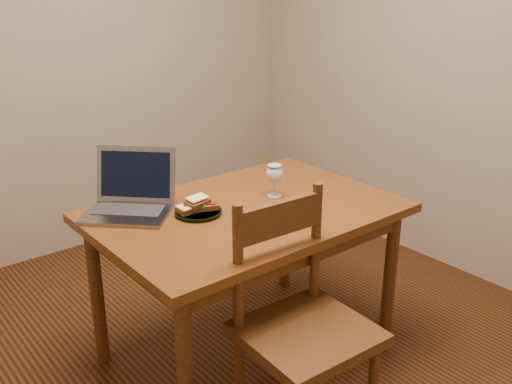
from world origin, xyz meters
TOP-DOWN VIEW (x-y plane):
  - floor at (0.00, 0.00)m, footprint 3.20×3.20m
  - back_wall at (0.00, 1.61)m, footprint 3.20×0.02m
  - right_wall at (1.61, 0.00)m, footprint 0.02×3.20m
  - table at (0.07, -0.03)m, footprint 1.30×0.90m
  - chair at (-0.09, -0.57)m, footprint 0.48×0.46m
  - plate at (-0.13, 0.05)m, footprint 0.20×0.20m
  - sandwich_cheese at (-0.16, 0.06)m, footprint 0.11×0.07m
  - sandwich_tomato at (-0.09, 0.04)m, footprint 0.12×0.09m
  - sandwich_top at (-0.13, 0.05)m, footprint 0.12×0.09m
  - milk_glass at (0.26, 0.00)m, footprint 0.08×0.08m
  - laptop at (-0.32, 0.27)m, footprint 0.48×0.48m

SIDE VIEW (x-z plane):
  - floor at x=0.00m, z-range -0.02..0.00m
  - chair at x=-0.09m, z-range 0.28..0.77m
  - table at x=0.07m, z-range 0.28..1.02m
  - plate at x=-0.13m, z-range 0.74..0.76m
  - sandwich_tomato at x=-0.09m, z-range 0.76..0.79m
  - sandwich_cheese at x=-0.16m, z-range 0.76..0.79m
  - sandwich_top at x=-0.13m, z-range 0.78..0.81m
  - laptop at x=-0.32m, z-range 0.68..0.94m
  - milk_glass at x=0.26m, z-range 0.74..0.89m
  - back_wall at x=0.00m, z-range 0.00..2.60m
  - right_wall at x=1.61m, z-range 0.00..2.60m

